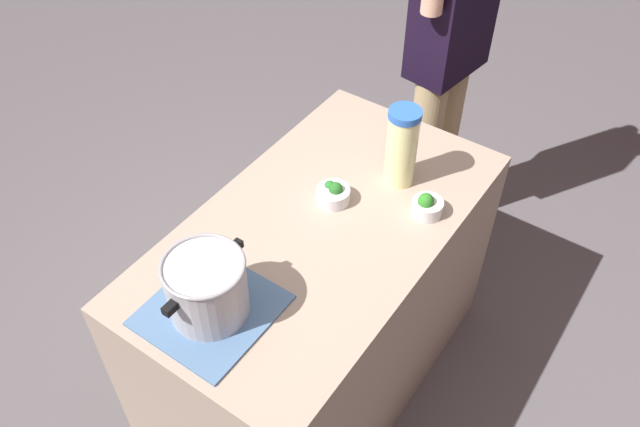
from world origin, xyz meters
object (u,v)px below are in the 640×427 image
object	(u,v)px
lemonade_pitcher	(402,147)
broccoli_bowl_front	(333,194)
person_cook	(448,51)
broccoli_bowl_center	(427,206)
cooking_pot	(206,287)

from	to	relation	value
lemonade_pitcher	broccoli_bowl_front	distance (m)	0.27
broccoli_bowl_front	person_cook	bearing A→B (deg)	4.26
broccoli_bowl_center	broccoli_bowl_front	bearing A→B (deg)	113.65
lemonade_pitcher	person_cook	xyz separation A→B (m)	(0.72, 0.19, -0.07)
cooking_pot	lemonade_pitcher	xyz separation A→B (m)	(0.78, -0.15, 0.04)
lemonade_pitcher	broccoli_bowl_center	distance (m)	0.21
lemonade_pitcher	broccoli_bowl_front	xyz separation A→B (m)	(-0.21, 0.12, -0.11)
broccoli_bowl_center	cooking_pot	bearing A→B (deg)	155.87
lemonade_pitcher	broccoli_bowl_front	world-z (taller)	lemonade_pitcher
lemonade_pitcher	broccoli_bowl_center	xyz separation A→B (m)	(-0.09, -0.15, -0.11)
person_cook	lemonade_pitcher	bearing A→B (deg)	-165.09
lemonade_pitcher	broccoli_bowl_center	size ratio (longest dim) A/B	2.83
cooking_pot	lemonade_pitcher	bearing A→B (deg)	-11.19
cooking_pot	lemonade_pitcher	distance (m)	0.79
cooking_pot	person_cook	world-z (taller)	person_cook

